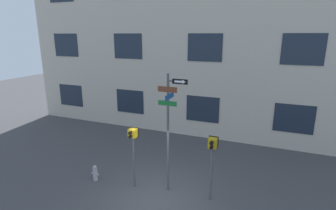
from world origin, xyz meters
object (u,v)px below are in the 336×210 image
(street_sign_pole, at_px, (169,124))
(pedestrian_signal_right, at_px, (212,152))
(fire_hydrant, at_px, (95,173))
(pedestrian_signal_left, at_px, (133,142))

(street_sign_pole, xyz_separation_m, pedestrian_signal_right, (1.63, 0.02, -0.86))
(pedestrian_signal_right, bearing_deg, fire_hydrant, -173.92)
(pedestrian_signal_left, relative_size, pedestrian_signal_right, 1.01)
(street_sign_pole, relative_size, fire_hydrant, 6.80)
(pedestrian_signal_left, distance_m, pedestrian_signal_right, 3.03)
(street_sign_pole, height_order, fire_hydrant, street_sign_pole)
(street_sign_pole, height_order, pedestrian_signal_left, street_sign_pole)
(street_sign_pole, bearing_deg, pedestrian_signal_left, -169.24)
(pedestrian_signal_right, xyz_separation_m, fire_hydrant, (-4.75, -0.51, -1.57))
(pedestrian_signal_left, distance_m, fire_hydrant, 2.36)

